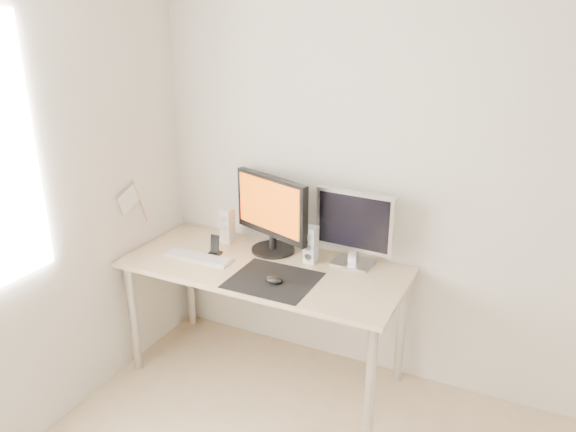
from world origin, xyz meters
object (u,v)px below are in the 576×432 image
(desk, at_px, (264,277))
(second_monitor, at_px, (355,225))
(speaker_right, at_px, (311,245))
(keyboard, at_px, (198,257))
(mouse, at_px, (274,280))
(main_monitor, at_px, (272,211))
(phone_dock, at_px, (215,248))
(speaker_left, at_px, (227,226))

(desk, relative_size, second_monitor, 3.54)
(speaker_right, xyz_separation_m, keyboard, (-0.60, -0.25, -0.10))
(mouse, xyz_separation_m, speaker_right, (0.07, 0.33, 0.09))
(main_monitor, distance_m, phone_dock, 0.40)
(main_monitor, xyz_separation_m, second_monitor, (0.50, 0.04, -0.01))
(mouse, relative_size, speaker_left, 0.46)
(second_monitor, bearing_deg, mouse, -126.57)
(mouse, bearing_deg, keyboard, 170.93)
(second_monitor, relative_size, keyboard, 1.07)
(desk, bearing_deg, main_monitor, 104.18)
(mouse, bearing_deg, phone_dock, 159.39)
(mouse, height_order, main_monitor, main_monitor)
(second_monitor, distance_m, speaker_right, 0.28)
(mouse, relative_size, second_monitor, 0.22)
(second_monitor, height_order, speaker_right, second_monitor)
(desk, relative_size, main_monitor, 3.01)
(mouse, xyz_separation_m, phone_dock, (-0.48, 0.18, 0.02))
(second_monitor, bearing_deg, phone_dock, -164.27)
(mouse, height_order, phone_dock, phone_dock)
(desk, height_order, main_monitor, main_monitor)
(second_monitor, bearing_deg, speaker_left, -178.02)
(desk, height_order, keyboard, keyboard)
(mouse, bearing_deg, second_monitor, 53.43)
(phone_dock, bearing_deg, speaker_left, 99.02)
(desk, distance_m, speaker_left, 0.45)
(desk, relative_size, speaker_left, 7.52)
(second_monitor, xyz_separation_m, speaker_left, (-0.81, -0.03, -0.13))
(phone_dock, bearing_deg, second_monitor, 15.73)
(desk, xyz_separation_m, keyboard, (-0.39, -0.09, 0.09))
(mouse, distance_m, main_monitor, 0.48)
(desk, relative_size, phone_dock, 13.22)
(desk, bearing_deg, speaker_right, 35.49)
(second_monitor, relative_size, speaker_left, 2.12)
(mouse, distance_m, keyboard, 0.55)
(desk, height_order, second_monitor, second_monitor)
(speaker_right, distance_m, keyboard, 0.66)
(main_monitor, height_order, phone_dock, main_monitor)
(speaker_left, relative_size, keyboard, 0.50)
(main_monitor, relative_size, second_monitor, 1.18)
(second_monitor, height_order, keyboard, second_monitor)
(speaker_right, bearing_deg, main_monitor, 172.75)
(mouse, distance_m, desk, 0.25)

